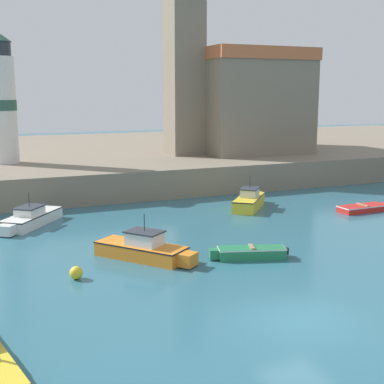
% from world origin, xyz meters
% --- Properties ---
extents(ground_plane, '(200.00, 200.00, 0.00)m').
position_xyz_m(ground_plane, '(0.00, 0.00, 0.00)').
color(ground_plane, '#2D667A').
extents(quay_seawall, '(120.00, 40.00, 2.38)m').
position_xyz_m(quay_seawall, '(0.00, 43.37, 1.19)').
color(quay_seawall, gray).
rests_on(quay_seawall, ground).
extents(motorboat_orange_1, '(4.44, 5.23, 2.40)m').
position_xyz_m(motorboat_orange_1, '(-3.05, 9.44, 0.54)').
color(motorboat_orange_1, orange).
rests_on(motorboat_orange_1, ground).
extents(dinghy_green_2, '(4.06, 2.07, 0.67)m').
position_xyz_m(dinghy_green_2, '(2.02, 7.35, 0.32)').
color(dinghy_green_2, '#237A4C').
rests_on(dinghy_green_2, ground).
extents(motorboat_yellow_5, '(4.29, 4.69, 2.42)m').
position_xyz_m(motorboat_yellow_5, '(7.95, 18.06, 0.58)').
color(motorboat_yellow_5, yellow).
rests_on(motorboat_yellow_5, ground).
extents(motorboat_white_7, '(4.58, 5.42, 2.17)m').
position_xyz_m(motorboat_white_7, '(-7.60, 19.04, 0.48)').
color(motorboat_white_7, white).
rests_on(motorboat_white_7, ground).
extents(dinghy_red_8, '(4.31, 1.50, 0.53)m').
position_xyz_m(dinghy_red_8, '(15.09, 13.94, 0.25)').
color(dinghy_red_8, red).
rests_on(dinghy_red_8, ground).
extents(mooring_buoy, '(0.61, 0.61, 0.61)m').
position_xyz_m(mooring_buoy, '(-6.87, 7.75, 0.31)').
color(mooring_buoy, yellow).
rests_on(mooring_buoy, ground).
extents(church, '(14.52, 14.49, 17.29)m').
position_xyz_m(church, '(15.22, 35.27, 8.03)').
color(church, gray).
rests_on(church, quay_seawall).
extents(lighthouse, '(2.47, 2.47, 11.09)m').
position_xyz_m(lighthouse, '(-8.00, 33.21, 7.73)').
color(lighthouse, silver).
rests_on(lighthouse, quay_seawall).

